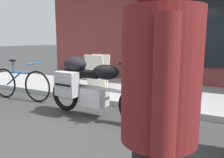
# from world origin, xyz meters

# --- Properties ---
(ground_plane) EXTENTS (80.00, 80.00, 0.00)m
(ground_plane) POSITION_xyz_m (0.00, 0.00, 0.00)
(ground_plane) COLOR #363636
(touring_motorcycle) EXTENTS (2.24, 0.62, 1.41)m
(touring_motorcycle) POSITION_xyz_m (-0.18, 0.59, 0.61)
(touring_motorcycle) COLOR black
(touring_motorcycle) RESTS_ON ground_plane
(parked_bicycle) EXTENTS (1.73, 0.48, 0.95)m
(parked_bicycle) POSITION_xyz_m (-2.31, 0.82, 0.39)
(parked_bicycle) COLOR black
(parked_bicycle) RESTS_ON ground_plane
(pedestrian_walking) EXTENTS (0.49, 0.53, 1.79)m
(pedestrian_walking) POSITION_xyz_m (1.79, -1.69, 1.13)
(pedestrian_walking) COLOR black
(pedestrian_walking) RESTS_ON ground_plane
(sandwich_board_sign) EXTENTS (0.55, 0.41, 0.89)m
(sandwich_board_sign) POSITION_xyz_m (-1.09, 2.27, 0.57)
(sandwich_board_sign) COLOR silver
(sandwich_board_sign) RESTS_ON sidewalk_curb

